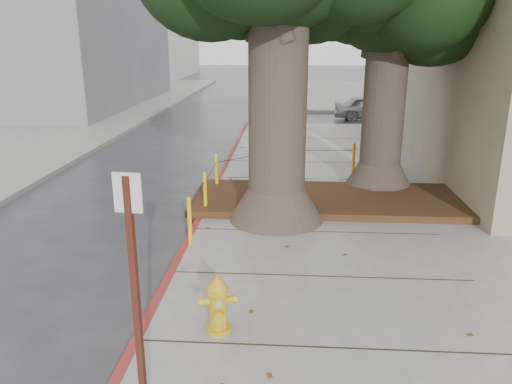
{
  "coord_description": "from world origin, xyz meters",
  "views": [
    {
      "loc": [
        -0.06,
        -7.53,
        3.93
      ],
      "look_at": [
        -0.67,
        1.58,
        1.1
      ],
      "focal_mm": 35.0,
      "sensor_mm": 36.0,
      "label": 1
    }
  ],
  "objects_px": {
    "signpost": "(135,291)",
    "car_dark": "(57,104)",
    "car_red": "(465,105)",
    "fire_hydrant": "(218,304)",
    "car_silver": "(370,108)"
  },
  "relations": [
    {
      "from": "car_red",
      "to": "car_dark",
      "type": "distance_m",
      "value": 21.8
    },
    {
      "from": "fire_hydrant",
      "to": "car_red",
      "type": "relative_size",
      "value": 0.25
    },
    {
      "from": "car_red",
      "to": "car_silver",
      "type": "bearing_deg",
      "value": 102.56
    },
    {
      "from": "car_silver",
      "to": "car_red",
      "type": "distance_m",
      "value": 5.54
    },
    {
      "from": "car_silver",
      "to": "car_dark",
      "type": "bearing_deg",
      "value": 86.09
    },
    {
      "from": "fire_hydrant",
      "to": "car_dark",
      "type": "bearing_deg",
      "value": 106.65
    },
    {
      "from": "signpost",
      "to": "car_dark",
      "type": "distance_m",
      "value": 24.82
    },
    {
      "from": "fire_hydrant",
      "to": "car_red",
      "type": "distance_m",
      "value": 23.58
    },
    {
      "from": "fire_hydrant",
      "to": "signpost",
      "type": "height_order",
      "value": "signpost"
    },
    {
      "from": "car_dark",
      "to": "signpost",
      "type": "bearing_deg",
      "value": -62.27
    },
    {
      "from": "fire_hydrant",
      "to": "signpost",
      "type": "xyz_separation_m",
      "value": [
        -0.52,
        -1.71,
        1.1
      ]
    },
    {
      "from": "car_red",
      "to": "car_dark",
      "type": "height_order",
      "value": "car_red"
    },
    {
      "from": "car_silver",
      "to": "signpost",
      "type": "bearing_deg",
      "value": 165.09
    },
    {
      "from": "fire_hydrant",
      "to": "car_dark",
      "type": "distance_m",
      "value": 23.53
    },
    {
      "from": "car_dark",
      "to": "car_silver",
      "type": "bearing_deg",
      "value": -2.28
    }
  ]
}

